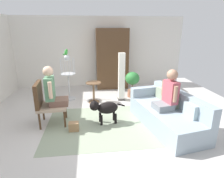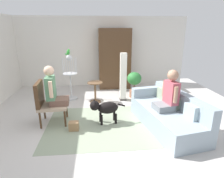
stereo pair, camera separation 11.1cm
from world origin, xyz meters
The scene contains 15 objects.
ground_plane centered at (0.00, 0.00, 0.00)m, with size 7.87×7.87×0.00m, color beige.
back_wall centered at (0.00, 3.34, 1.27)m, with size 6.50×0.12×2.54m, color silver.
area_rug centered at (0.14, 0.04, 0.00)m, with size 2.88×2.01×0.01m, color gray.
couch centered at (1.38, -0.13, 0.29)m, with size 1.21×2.12×0.78m.
armchair centered at (-1.29, 0.25, 0.56)m, with size 0.66×0.62×0.99m.
person_on_couch centered at (1.36, -0.17, 0.79)m, with size 0.50×0.51×0.87m.
person_on_armchair centered at (-1.12, 0.27, 0.81)m, with size 0.49×0.52×0.89m.
round_end_table centered at (-0.20, 1.47, 0.36)m, with size 0.44×0.44×0.62m.
dog centered at (0.02, 0.13, 0.38)m, with size 0.82×0.33×0.60m.
bird_cage_stand centered at (-0.94, 1.83, 0.75)m, with size 0.44×0.44×1.37m.
parrot centered at (-0.95, 1.83, 1.45)m, with size 0.17×0.10×0.17m.
potted_plant centered at (1.03, 1.81, 0.52)m, with size 0.45×0.45×0.81m.
column_lamp centered at (0.64, 1.58, 0.71)m, with size 0.20×0.20×1.44m.
armoire_cabinet centered at (0.53, 2.93, 1.06)m, with size 1.13×0.56×2.13m, color #4C331E.
handbag centered at (-0.68, -0.14, 0.10)m, with size 0.21×0.15×0.19m, color #99724C.
Camera 2 is at (-0.19, -3.77, 2.07)m, focal length 29.90 mm.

